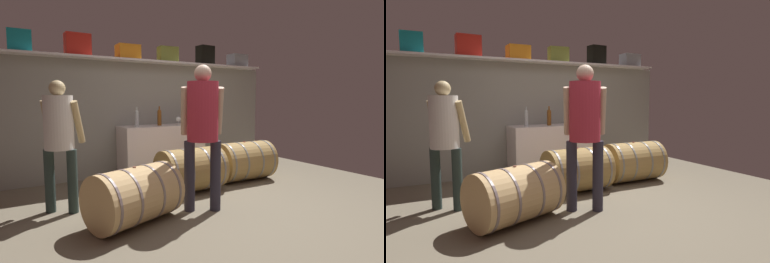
% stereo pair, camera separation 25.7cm
% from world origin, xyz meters
% --- Properties ---
extents(ground_plane, '(6.31, 8.01, 0.02)m').
position_xyz_m(ground_plane, '(0.00, 0.60, -0.01)').
color(ground_plane, '#6D6350').
extents(back_wall_panel, '(5.11, 0.10, 1.94)m').
position_xyz_m(back_wall_panel, '(0.00, 2.41, 0.97)').
color(back_wall_panel, gray).
rests_on(back_wall_panel, ground).
extents(high_shelf_board, '(4.70, 0.40, 0.03)m').
position_xyz_m(high_shelf_board, '(0.00, 2.26, 1.95)').
color(high_shelf_board, silver).
rests_on(high_shelf_board, back_wall_panel).
extents(toolcase_teal, '(0.30, 0.19, 0.30)m').
position_xyz_m(toolcase_teal, '(-1.93, 2.26, 2.12)').
color(toolcase_teal, '#137C85').
rests_on(toolcase_teal, high_shelf_board).
extents(toolcase_red, '(0.38, 0.23, 0.33)m').
position_xyz_m(toolcase_red, '(-1.15, 2.26, 2.14)').
color(toolcase_red, red).
rests_on(toolcase_red, high_shelf_board).
extents(toolcase_orange, '(0.36, 0.28, 0.23)m').
position_xyz_m(toolcase_orange, '(-0.36, 2.26, 2.09)').
color(toolcase_orange, orange).
rests_on(toolcase_orange, high_shelf_board).
extents(toolcase_olive, '(0.36, 0.22, 0.27)m').
position_xyz_m(toolcase_olive, '(0.37, 2.26, 2.10)').
color(toolcase_olive, olive).
rests_on(toolcase_olive, high_shelf_board).
extents(toolcase_black, '(0.31, 0.25, 0.35)m').
position_xyz_m(toolcase_black, '(1.16, 2.26, 2.14)').
color(toolcase_black, black).
rests_on(toolcase_black, high_shelf_board).
extents(toolcase_grey, '(0.35, 0.26, 0.24)m').
position_xyz_m(toolcase_grey, '(1.94, 2.26, 2.09)').
color(toolcase_grey, gray).
rests_on(toolcase_grey, high_shelf_board).
extents(work_cabinet, '(1.43, 0.57, 0.87)m').
position_xyz_m(work_cabinet, '(0.15, 2.06, 0.43)').
color(work_cabinet, white).
rests_on(work_cabinet, ground).
extents(wine_bottle_clear, '(0.07, 0.07, 0.33)m').
position_xyz_m(wine_bottle_clear, '(-0.32, 2.02, 1.01)').
color(wine_bottle_clear, '#B4BCBF').
rests_on(wine_bottle_clear, work_cabinet).
extents(wine_bottle_amber, '(0.07, 0.07, 0.33)m').
position_xyz_m(wine_bottle_amber, '(0.10, 2.04, 1.01)').
color(wine_bottle_amber, brown).
rests_on(wine_bottle_amber, work_cabinet).
extents(wine_bottle_dark, '(0.08, 0.08, 0.32)m').
position_xyz_m(wine_bottle_dark, '(0.71, 2.10, 1.01)').
color(wine_bottle_dark, black).
rests_on(wine_bottle_dark, work_cabinet).
extents(wine_glass, '(0.09, 0.09, 0.15)m').
position_xyz_m(wine_glass, '(0.39, 1.91, 0.97)').
color(wine_glass, white).
rests_on(wine_glass, work_cabinet).
extents(wine_barrel_near, '(0.93, 0.65, 0.63)m').
position_xyz_m(wine_barrel_near, '(1.15, 1.06, 0.31)').
color(wine_barrel_near, '#A28047').
rests_on(wine_barrel_near, ground).
extents(wine_barrel_far, '(0.94, 0.66, 0.63)m').
position_xyz_m(wine_barrel_far, '(0.07, 0.94, 0.31)').
color(wine_barrel_far, olive).
rests_on(wine_barrel_far, ground).
extents(wine_barrel_flank, '(1.08, 0.87, 0.61)m').
position_xyz_m(wine_barrel_flank, '(-1.02, 0.26, 0.30)').
color(wine_barrel_flank, tan).
rests_on(wine_barrel_flank, ground).
extents(winemaker_pouring, '(0.50, 0.45, 1.52)m').
position_xyz_m(winemaker_pouring, '(-1.63, 1.00, 0.93)').
color(winemaker_pouring, '#263431').
rests_on(winemaker_pouring, ground).
extents(visitor_tasting, '(0.56, 0.49, 1.70)m').
position_xyz_m(visitor_tasting, '(-0.20, 0.22, 1.04)').
color(visitor_tasting, '#2C2937').
rests_on(visitor_tasting, ground).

